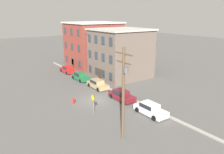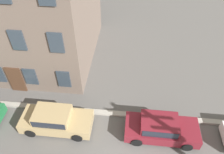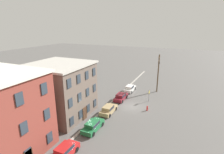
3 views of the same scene
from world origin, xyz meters
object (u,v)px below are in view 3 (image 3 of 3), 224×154
Objects in this scene: utility_pole at (158,71)px; fire_hydrant at (147,108)px; car_red at (64,152)px; car_white at (130,88)px; caution_sign at (149,94)px; car_tan at (108,109)px; car_maroon at (121,97)px; car_green at (93,125)px.

fire_hydrant is at bearing -179.31° from utility_pole.
car_red is 24.67m from car_white.
car_white is at bearing 36.38° from fire_hydrant.
caution_sign is 0.29× the size of utility_pole.
caution_sign is 7.45m from utility_pole.
car_tan is 4.58× the size of fire_hydrant.
car_tan is 6.46m from car_maroon.
caution_sign reaches higher than car_red.
car_red is 6.45m from car_green.
fire_hydrant is at bearing -112.51° from car_maroon.
car_green is 11.52m from fire_hydrant.
car_red is 12.35m from car_tan.
utility_pole reaches higher than car_green.
car_white is at bearing 0.30° from car_green.
car_red is at bearing 179.53° from car_white.
car_white is at bearing -0.07° from car_tan.
car_white is 10.55m from fire_hydrant.
car_maroon is 11.22m from utility_pole.
car_green is 18.22m from car_white.
car_tan is (12.35, -0.19, 0.00)m from car_red.
car_maroon is at bearing 142.98° from utility_pole.
car_white is 4.58× the size of fire_hydrant.
car_white is at bearing 111.30° from utility_pole.
car_green and car_maroon have the same top height.
utility_pole is (14.71, -6.14, 4.37)m from car_tan.
car_maroon is 1.69× the size of caution_sign.
caution_sign is at bearing -74.11° from car_maroon.
car_red is 17.42m from fire_hydrant.
car_maroon is at bearing 179.09° from car_white.
utility_pole reaches higher than car_red.
caution_sign is at bearing -21.49° from car_green.
car_white is at bearing -0.91° from car_maroon.
car_white is 1.69× the size of caution_sign.
car_white is (24.67, -0.20, 0.00)m from car_red.
car_white is 7.89m from utility_pole.
car_tan is at bearing 121.40° from fire_hydrant.
fire_hydrant is at bearing -143.62° from car_white.
car_green and car_tan have the same top height.
car_green is 21.92m from utility_pole.
car_tan is at bearing 179.93° from car_white.
car_maroon is at bearing 67.49° from fire_hydrant.
car_maroon is (18.81, -0.11, 0.00)m from car_red.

